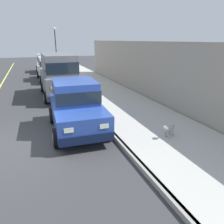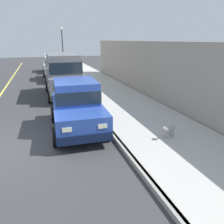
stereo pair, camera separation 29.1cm
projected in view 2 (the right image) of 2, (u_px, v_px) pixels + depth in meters
The scene contains 10 objects.
ground_plane at pixel (18, 145), 7.20m from camera, with size 80.00×80.00×0.00m, color #38383A.
curb at pixel (110, 131), 8.12m from camera, with size 0.16×64.00×0.14m, color gray.
sidewalk at pixel (154, 126), 8.64m from camera, with size 3.60×64.00×0.14m, color #B7B5AD.
car_blue_hatchback at pixel (77, 105), 8.23m from camera, with size 2.06×3.86×1.88m.
car_grey_van at pixel (63, 73), 13.20m from camera, with size 2.15×4.91×2.52m.
car_white_sedan at pixel (55, 68), 18.80m from camera, with size 2.13×4.65×1.92m.
car_silver_hatchback at pixel (52, 62), 23.42m from camera, with size 2.00×3.83×1.88m.
dog_grey at pixel (168, 130), 7.35m from camera, with size 0.72×0.37×0.49m.
street_lamp at pixel (62, 43), 24.30m from camera, with size 0.36×0.36×4.42m.
building_facade at pixel (148, 69), 13.14m from camera, with size 0.50×20.00×3.23m, color #9E9384.
Camera 2 is at (0.96, -7.13, 3.31)m, focal length 35.07 mm.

